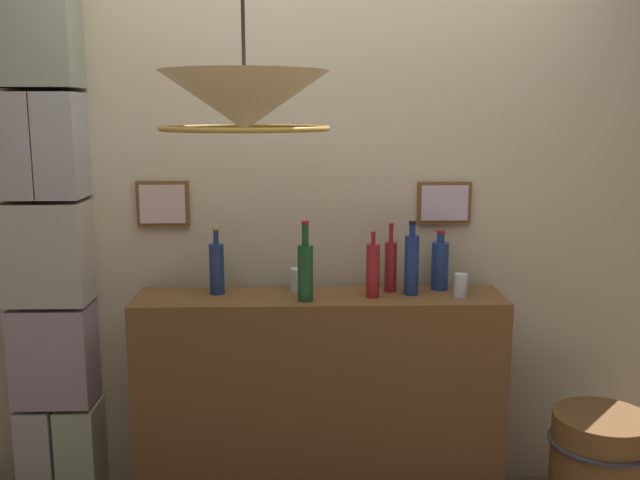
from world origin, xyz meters
TOP-DOWN VIEW (x-y plane):
  - panelled_rear_partition at (-0.00, 1.10)m, footprint 3.10×0.15m
  - stone_pillar at (-1.16, 0.98)m, footprint 0.35×0.29m
  - bar_shelf_unit at (0.00, 0.86)m, footprint 1.56×0.33m
  - liquor_bottle_rye at (0.31, 0.92)m, footprint 0.05×0.05m
  - liquor_bottle_mezcal at (-0.06, 0.78)m, footprint 0.06×0.06m
  - liquor_bottle_tequila at (0.22, 0.83)m, footprint 0.06×0.06m
  - liquor_bottle_whiskey at (-0.44, 0.90)m, footprint 0.06×0.06m
  - liquor_bottle_amaro at (0.53, 0.95)m, footprint 0.07×0.07m
  - liquor_bottle_port at (0.39, 0.87)m, footprint 0.06×0.06m
  - glass_tumbler_rocks at (0.59, 0.82)m, footprint 0.06×0.06m
  - glass_tumbler_highball at (-0.09, 0.94)m, footprint 0.07×0.07m
  - pendant_lamp at (-0.25, 0.21)m, footprint 0.54×0.54m
  - wooden_barrel at (1.14, 0.60)m, footprint 0.42×0.42m

SIDE VIEW (x-z plane):
  - wooden_barrel at x=1.14m, z-range 0.00..0.52m
  - bar_shelf_unit at x=0.00m, z-range 0.00..0.96m
  - glass_tumbler_rocks at x=0.59m, z-range 0.96..1.06m
  - glass_tumbler_highball at x=-0.09m, z-range 0.96..1.06m
  - liquor_bottle_amaro at x=0.53m, z-range 0.94..1.20m
  - liquor_bottle_whiskey at x=-0.44m, z-range 0.93..1.22m
  - liquor_bottle_rye at x=0.31m, z-range 0.93..1.23m
  - liquor_bottle_tequila at x=0.22m, z-range 0.94..1.22m
  - liquor_bottle_mezcal at x=-0.06m, z-range 0.92..1.26m
  - liquor_bottle_port at x=0.39m, z-range 0.94..1.25m
  - stone_pillar at x=-1.16m, z-range 0.02..2.73m
  - panelled_rear_partition at x=0.00m, z-range 0.08..2.86m
  - pendant_lamp at x=-0.25m, z-range 1.48..2.04m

